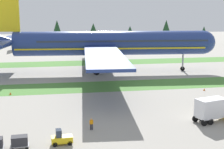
% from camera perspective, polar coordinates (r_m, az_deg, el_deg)
% --- Properties ---
extents(grass_strip_near, '(320.00, 10.33, 0.01)m').
position_cam_1_polar(grass_strip_near, '(73.64, -2.89, -2.05)').
color(grass_strip_near, '#4C8438').
rests_on(grass_strip_near, ground).
extents(grass_strip_far, '(320.00, 10.33, 0.01)m').
position_cam_1_polar(grass_strip_far, '(105.56, -5.03, 1.93)').
color(grass_strip_far, '#4C8438').
rests_on(grass_strip_far, ground).
extents(airliner, '(59.66, 73.55, 21.53)m').
position_cam_1_polar(airliner, '(89.11, -1.31, 5.29)').
color(airliner, navy).
rests_on(airliner, ground).
extents(baggage_tug, '(2.68, 1.48, 1.97)m').
position_cam_1_polar(baggage_tug, '(43.40, -8.50, -10.54)').
color(baggage_tug, yellow).
rests_on(baggage_tug, ground).
extents(cargo_dolly_lead, '(2.30, 1.65, 1.55)m').
position_cam_1_polar(cargo_dolly_lead, '(43.27, -15.26, -10.74)').
color(cargo_dolly_lead, '#A3A3A8').
rests_on(cargo_dolly_lead, ground).
extents(catering_truck, '(7.32, 4.09, 3.58)m').
position_cam_1_polar(catering_truck, '(53.35, 17.02, -5.48)').
color(catering_truck, yellow).
rests_on(catering_truck, ground).
extents(ground_crew_loader, '(0.55, 0.36, 1.74)m').
position_cam_1_polar(ground_crew_loader, '(47.85, -3.48, -8.18)').
color(ground_crew_loader, black).
rests_on(ground_crew_loader, ground).
extents(taxiway_marker_0, '(0.44, 0.44, 0.48)m').
position_cam_1_polar(taxiway_marker_0, '(69.71, -16.69, -3.06)').
color(taxiway_marker_0, orange).
rests_on(taxiway_marker_0, ground).
extents(taxiway_marker_1, '(0.44, 0.44, 0.48)m').
position_cam_1_polar(taxiway_marker_1, '(72.56, 15.23, -2.44)').
color(taxiway_marker_1, orange).
rests_on(taxiway_marker_1, ground).
extents(distant_tree_line, '(188.68, 8.70, 11.86)m').
position_cam_1_polar(distant_tree_line, '(146.08, -4.87, 7.21)').
color(distant_tree_line, '#4C3823').
rests_on(distant_tree_line, ground).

